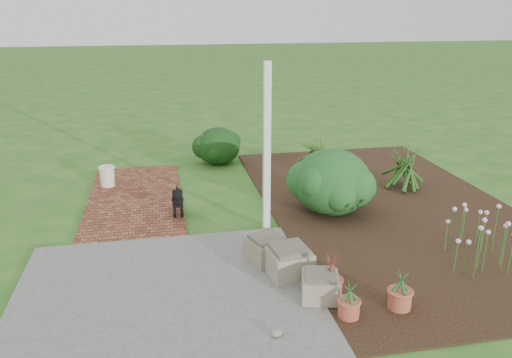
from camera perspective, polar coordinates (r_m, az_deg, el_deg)
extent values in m
plane|color=#255C1D|center=(7.50, -0.91, -6.14)|extent=(80.00, 80.00, 0.00)
cube|color=#5C5C59|center=(5.86, -10.19, -14.04)|extent=(3.50, 3.50, 0.04)
cube|color=#5B301C|center=(9.02, -13.63, -2.10)|extent=(1.60, 3.50, 0.04)
cube|color=black|center=(8.68, 14.96, -3.10)|extent=(4.00, 7.00, 0.03)
cube|color=white|center=(7.21, 1.24, 3.42)|extent=(0.10, 0.10, 2.50)
cube|color=#797559|center=(5.85, 7.33, -12.13)|extent=(0.50, 0.50, 0.27)
cube|color=gray|center=(6.25, 3.78, -9.53)|extent=(0.56, 0.56, 0.33)
cube|color=gray|center=(6.58, 1.21, -8.11)|extent=(0.57, 0.57, 0.30)
cube|color=black|center=(8.05, -8.95, -2.20)|extent=(0.18, 0.38, 0.16)
cylinder|color=black|center=(7.99, -9.28, -3.74)|extent=(0.05, 0.05, 0.19)
cylinder|color=black|center=(7.99, -8.47, -3.70)|extent=(0.05, 0.05, 0.19)
cylinder|color=black|center=(8.24, -9.30, -3.02)|extent=(0.05, 0.05, 0.19)
cylinder|color=black|center=(8.24, -8.51, -2.98)|extent=(0.05, 0.05, 0.19)
sphere|color=black|center=(7.79, -8.98, -1.88)|extent=(0.15, 0.15, 0.15)
cone|color=black|center=(8.19, -9.01, -0.97)|extent=(0.07, 0.12, 0.14)
cylinder|color=beige|center=(9.65, -16.63, 0.29)|extent=(0.36, 0.36, 0.36)
ellipsoid|color=#123819|center=(8.10, 8.67, -0.13)|extent=(1.42, 1.42, 1.06)
cylinder|color=#A74738|center=(5.93, 8.48, -12.13)|extent=(0.35, 0.35, 0.22)
cylinder|color=#B1543C|center=(5.89, 16.09, -13.02)|extent=(0.27, 0.27, 0.21)
cylinder|color=#AF4F3B|center=(5.63, 10.56, -14.32)|extent=(0.30, 0.30, 0.20)
ellipsoid|color=black|center=(10.72, -4.35, 3.90)|extent=(1.08, 1.08, 0.80)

